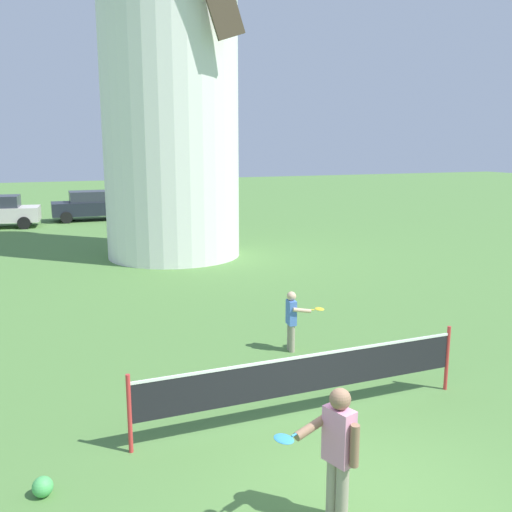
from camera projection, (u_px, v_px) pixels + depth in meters
name	position (u px, v px, depth m)	size (l,w,h in m)	color
ground_plane	(357.00, 487.00, 6.73)	(120.00, 120.00, 0.00)	#517F3D
windmill	(169.00, 39.00, 19.22)	(8.09, 5.49, 15.20)	white
tennis_net	(307.00, 374.00, 8.33)	(5.27, 0.06, 1.10)	red
player_near	(337.00, 448.00, 5.98)	(0.90, 0.50, 1.53)	#9E937F
player_far	(292.00, 317.00, 11.05)	(0.70, 0.55, 1.21)	#9E937F
stray_ball	(43.00, 487.00, 6.54)	(0.24, 0.24, 0.24)	#4CB259
parked_car_black	(93.00, 205.00, 30.17)	(4.28, 1.95, 1.56)	#1E232D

